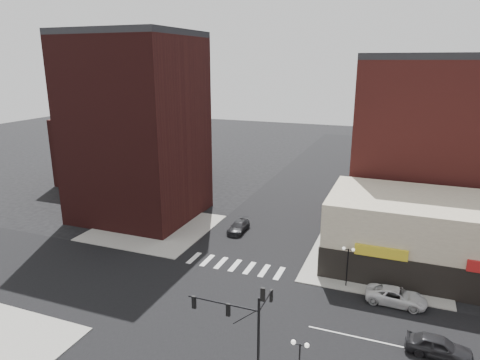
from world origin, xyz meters
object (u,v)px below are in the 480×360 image
(white_suv, at_px, (396,296))
(dark_sedan_east, at_px, (439,346))
(street_lamp_ne, at_px, (348,257))
(street_lamp_se_a, at_px, (300,355))
(traffic_signal, at_px, (247,319))
(dark_sedan_north, at_px, (239,227))

(white_suv, xyz_separation_m, dark_sedan_east, (3.28, -6.57, 0.06))
(street_lamp_ne, distance_m, white_suv, 5.61)
(dark_sedan_east, bearing_deg, street_lamp_ne, 48.88)
(street_lamp_se_a, height_order, dark_sedan_east, street_lamp_se_a)
(street_lamp_ne, bearing_deg, dark_sedan_east, -45.07)
(traffic_signal, relative_size, street_lamp_se_a, 1.87)
(street_lamp_ne, relative_size, white_suv, 0.76)
(traffic_signal, height_order, dark_sedan_north, traffic_signal)
(street_lamp_ne, height_order, dark_sedan_east, street_lamp_ne)
(dark_sedan_east, bearing_deg, traffic_signal, 125.14)
(street_lamp_ne, bearing_deg, dark_sedan_north, 148.25)
(dark_sedan_east, bearing_deg, white_suv, 30.47)
(traffic_signal, xyz_separation_m, dark_sedan_north, (-10.54, 25.30, -4.27))
(traffic_signal, relative_size, street_lamp_ne, 1.87)
(traffic_signal, xyz_separation_m, dark_sedan_east, (12.82, 7.76, -4.14))
(dark_sedan_east, bearing_deg, dark_sedan_north, 57.04)
(street_lamp_se_a, height_order, street_lamp_ne, same)
(traffic_signal, bearing_deg, dark_sedan_east, 31.18)
(street_lamp_se_a, bearing_deg, traffic_signal, 177.43)
(dark_sedan_east, relative_size, dark_sedan_north, 1.01)
(traffic_signal, height_order, dark_sedan_east, traffic_signal)
(street_lamp_se_a, distance_m, dark_sedan_east, 12.28)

